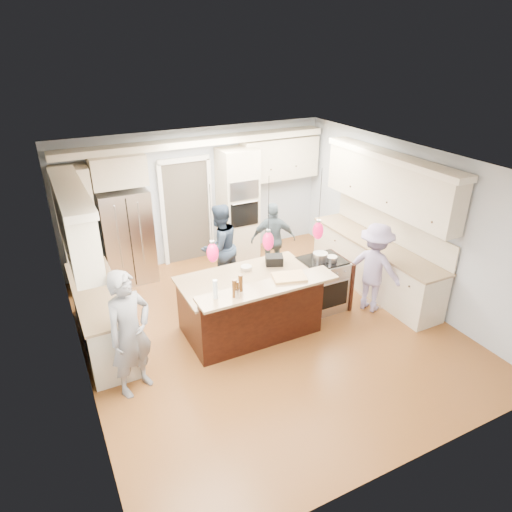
{
  "coord_description": "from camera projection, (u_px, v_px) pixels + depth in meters",
  "views": [
    {
      "loc": [
        -2.9,
        -5.42,
        4.3
      ],
      "look_at": [
        0.0,
        0.35,
        1.15
      ],
      "focal_mm": 32.0,
      "sensor_mm": 36.0,
      "label": 1
    }
  ],
  "objects": [
    {
      "name": "person_far_left",
      "position": [
        220.0,
        247.0,
        8.29
      ],
      "size": [
        0.94,
        0.83,
        1.62
      ],
      "primitive_type": "imported",
      "rotation": [
        0.0,
        0.0,
        3.46
      ],
      "color": "#2B3B54",
      "rests_on": "ground"
    },
    {
      "name": "beer_bottle_a",
      "position": [
        237.0,
        289.0,
        6.1
      ],
      "size": [
        0.06,
        0.06,
        0.22
      ],
      "primitive_type": "cylinder",
      "rotation": [
        0.0,
        0.0,
        -0.19
      ],
      "color": "#48270C",
      "rests_on": "kitchen_island"
    },
    {
      "name": "pot_small",
      "position": [
        332.0,
        259.0,
        7.51
      ],
      "size": [
        0.18,
        0.18,
        0.09
      ],
      "primitive_type": "cylinder",
      "color": "#B7B7BC",
      "rests_on": "island_range"
    },
    {
      "name": "pot_large",
      "position": [
        320.0,
        257.0,
        7.52
      ],
      "size": [
        0.24,
        0.24,
        0.14
      ],
      "primitive_type": "cylinder",
      "color": "#B7B7BC",
      "rests_on": "island_range"
    },
    {
      "name": "island_range",
      "position": [
        322.0,
        284.0,
        7.8
      ],
      "size": [
        0.82,
        0.71,
        0.92
      ],
      "color": "#B7B7BC",
      "rests_on": "ground"
    },
    {
      "name": "beer_bottle_c",
      "position": [
        241.0,
        283.0,
        6.21
      ],
      "size": [
        0.06,
        0.06,
        0.25
      ],
      "primitive_type": "cylinder",
      "rotation": [
        0.0,
        0.0,
        0.05
      ],
      "color": "#48270C",
      "rests_on": "kitchen_island"
    },
    {
      "name": "person_bar_end",
      "position": [
        130.0,
        334.0,
        5.77
      ],
      "size": [
        0.77,
        0.67,
        1.77
      ],
      "primitive_type": "imported",
      "rotation": [
        0.0,
        0.0,
        0.46
      ],
      "color": "slate",
      "rests_on": "ground"
    },
    {
      "name": "cutting_board",
      "position": [
        289.0,
        277.0,
        6.59
      ],
      "size": [
        0.54,
        0.45,
        0.04
      ],
      "primitive_type": "cube",
      "rotation": [
        0.0,
        0.0,
        -0.27
      ],
      "color": "tan",
      "rests_on": "kitchen_island"
    },
    {
      "name": "oven_column",
      "position": [
        238.0,
        205.0,
        9.35
      ],
      "size": [
        0.72,
        0.69,
        2.3
      ],
      "color": "beige",
      "rests_on": "ground"
    },
    {
      "name": "beer_bottle_b",
      "position": [
        235.0,
        288.0,
        6.07
      ],
      "size": [
        0.08,
        0.08,
        0.26
      ],
      "primitive_type": "cylinder",
      "rotation": [
        0.0,
        0.0,
        0.34
      ],
      "color": "#48270C",
      "rests_on": "kitchen_island"
    },
    {
      "name": "refrigerator",
      "position": [
        127.0,
        236.0,
        8.51
      ],
      "size": [
        0.9,
        0.7,
        1.8
      ],
      "primitive_type": "cube",
      "color": "#B7B7BC",
      "rests_on": "ground"
    },
    {
      "name": "ground_plane",
      "position": [
        266.0,
        328.0,
        7.41
      ],
      "size": [
        6.0,
        6.0,
        0.0
      ],
      "primitive_type": "plane",
      "color": "brown",
      "rests_on": "ground"
    },
    {
      "name": "kitchen_island",
      "position": [
        250.0,
        304.0,
        7.15
      ],
      "size": [
        2.1,
        1.46,
        1.12
      ],
      "color": "black",
      "rests_on": "ground"
    },
    {
      "name": "person_range_side",
      "position": [
        374.0,
        268.0,
        7.61
      ],
      "size": [
        0.98,
        1.17,
        1.57
      ],
      "primitive_type": "imported",
      "rotation": [
        0.0,
        0.0,
        2.04
      ],
      "color": "#988BBB",
      "rests_on": "ground"
    },
    {
      "name": "right_counter_run",
      "position": [
        379.0,
        235.0,
        8.17
      ],
      "size": [
        0.64,
        3.1,
        2.51
      ],
      "color": "beige",
      "rests_on": "ground"
    },
    {
      "name": "floor_rug",
      "position": [
        377.0,
        295.0,
        8.33
      ],
      "size": [
        0.75,
        0.97,
        0.01
      ],
      "primitive_type": "cube",
      "rotation": [
        0.0,
        0.0,
        -0.18
      ],
      "color": "#967352",
      "rests_on": "ground"
    },
    {
      "name": "back_upper_cabinets",
      "position": [
        163.0,
        189.0,
        8.59
      ],
      "size": [
        5.3,
        0.61,
        2.54
      ],
      "color": "beige",
      "rests_on": "ground"
    },
    {
      "name": "room_shell",
      "position": [
        267.0,
        224.0,
        6.61
      ],
      "size": [
        5.54,
        6.04,
        2.72
      ],
      "color": "#B2BCC6",
      "rests_on": "ground"
    },
    {
      "name": "left_cabinets",
      "position": [
        91.0,
        283.0,
        6.6
      ],
      "size": [
        0.64,
        2.3,
        2.51
      ],
      "color": "beige",
      "rests_on": "ground"
    },
    {
      "name": "water_bottle",
      "position": [
        215.0,
        289.0,
        6.03
      ],
      "size": [
        0.09,
        0.09,
        0.27
      ],
      "primitive_type": "cylinder",
      "rotation": [
        0.0,
        0.0,
        0.43
      ],
      "color": "silver",
      "rests_on": "kitchen_island"
    },
    {
      "name": "drink_can",
      "position": [
        237.0,
        294.0,
        6.07
      ],
      "size": [
        0.08,
        0.08,
        0.12
      ],
      "primitive_type": "cylinder",
      "rotation": [
        0.0,
        0.0,
        -0.37
      ],
      "color": "#B7B7BC",
      "rests_on": "kitchen_island"
    },
    {
      "name": "pendant_lights",
      "position": [
        268.0,
        241.0,
        6.11
      ],
      "size": [
        1.75,
        0.15,
        1.03
      ],
      "color": "black",
      "rests_on": "ground"
    },
    {
      "name": "person_far_right",
      "position": [
        273.0,
        240.0,
        8.77
      ],
      "size": [
        0.93,
        0.64,
        1.47
      ],
      "primitive_type": "imported",
      "rotation": [
        0.0,
        0.0,
        2.78
      ],
      "color": "#4A5C67",
      "rests_on": "ground"
    }
  ]
}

